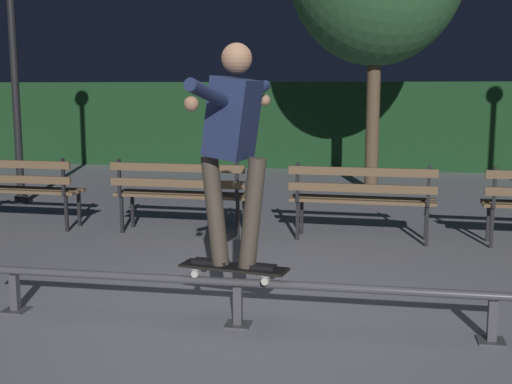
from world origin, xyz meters
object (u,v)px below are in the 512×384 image
(skateboarder, at_px, (233,137))
(park_bench_leftmost, at_px, (15,184))
(park_bench_left_center, at_px, (180,189))
(lamp_post_left, at_px, (12,32))
(skateboard, at_px, (234,268))
(park_bench_right_center, at_px, (362,194))
(grind_rail, at_px, (238,289))

(skateboarder, xyz_separation_m, park_bench_leftmost, (-3.34, 2.84, -0.82))
(skateboarder, bearing_deg, park_bench_leftmost, 139.56)
(park_bench_left_center, relative_size, lamp_post_left, 0.41)
(skateboarder, distance_m, park_bench_leftmost, 4.46)
(skateboard, xyz_separation_m, lamp_post_left, (-4.18, 4.42, 2.06))
(park_bench_leftmost, height_order, park_bench_left_center, same)
(park_bench_right_center, bearing_deg, park_bench_left_center, 180.00)
(skateboard, distance_m, park_bench_leftmost, 4.38)
(lamp_post_left, bearing_deg, skateboard, -46.60)
(lamp_post_left, bearing_deg, park_bench_right_center, -17.47)
(park_bench_leftmost, relative_size, lamp_post_left, 0.41)
(park_bench_right_center, bearing_deg, grind_rail, -105.74)
(skateboarder, bearing_deg, park_bench_right_center, 73.77)
(park_bench_left_center, bearing_deg, grind_rail, -65.74)
(skateboard, relative_size, park_bench_left_center, 0.50)
(grind_rail, height_order, lamp_post_left, lamp_post_left)
(park_bench_leftmost, bearing_deg, grind_rail, -40.21)
(skateboarder, relative_size, park_bench_left_center, 0.97)
(skateboard, distance_m, park_bench_right_center, 2.96)
(grind_rail, bearing_deg, park_bench_leftmost, 139.79)
(skateboarder, bearing_deg, lamp_post_left, 133.42)
(grind_rail, relative_size, skateboard, 5.11)
(skateboard, relative_size, skateboarder, 0.51)
(skateboard, distance_m, skateboarder, 0.94)
(park_bench_leftmost, xyz_separation_m, park_bench_left_center, (2.08, 0.00, 0.00))
(park_bench_right_center, bearing_deg, skateboarder, -106.23)
(grind_rail, height_order, park_bench_right_center, park_bench_right_center)
(grind_rail, bearing_deg, park_bench_left_center, 114.26)
(skateboard, bearing_deg, grind_rail, -0.00)
(park_bench_right_center, bearing_deg, park_bench_leftmost, 180.00)
(grind_rail, relative_size, park_bench_left_center, 2.54)
(park_bench_leftmost, height_order, lamp_post_left, lamp_post_left)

